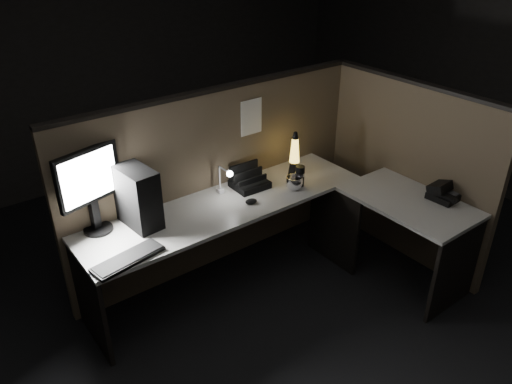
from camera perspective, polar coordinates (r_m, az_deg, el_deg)
floor at (r=3.90m, az=3.98°, el=-13.57°), size 6.00×6.00×0.00m
room_shell at (r=3.06m, az=5.00°, el=9.48°), size 6.00×6.00×6.00m
partition_back at (r=4.09m, az=-4.20°, el=1.36°), size 2.66×0.06×1.50m
partition_right at (r=4.39m, az=16.71°, el=2.17°), size 0.06×1.66×1.50m
desk at (r=3.80m, az=3.83°, el=-3.90°), size 2.60×1.60×0.73m
pc_tower at (r=3.55m, az=-13.64°, el=-0.38°), size 0.22×0.43×0.43m
monitor at (r=3.47m, az=-18.49°, el=0.97°), size 0.46×0.20×0.60m
keyboard at (r=3.27m, az=-14.40°, el=-7.43°), size 0.49×0.23×0.02m
mouse at (r=3.77m, az=-0.56°, el=-1.07°), size 0.10×0.08×0.04m
clip_lamp at (r=3.82m, az=-3.58°, el=1.41°), size 0.05×0.19×0.25m
organizer at (r=4.00m, az=-0.82°, el=1.22°), size 0.28×0.25×0.20m
lava_lamp at (r=4.15m, az=4.42°, el=3.95°), size 0.10×0.10×0.38m
travel_mug at (r=4.01m, az=5.04°, el=1.83°), size 0.08×0.08×0.17m
steel_mug at (r=3.97m, az=4.37°, el=1.02°), size 0.14×0.14×0.11m
figurine at (r=4.14m, az=-0.19°, el=2.33°), size 0.06×0.06×0.06m
pinned_paper at (r=4.02m, az=-0.53°, el=8.55°), size 0.20×0.00×0.29m
desk_phone at (r=4.10m, az=20.67°, el=0.04°), size 0.25×0.26×0.14m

